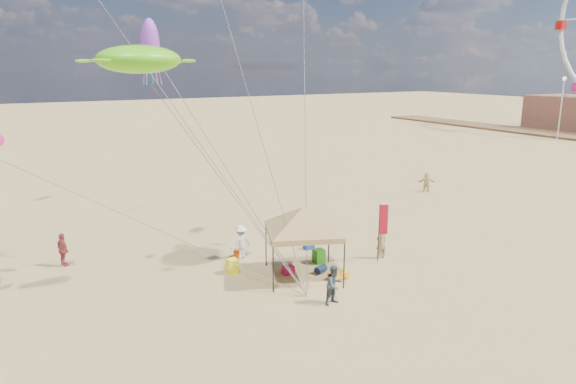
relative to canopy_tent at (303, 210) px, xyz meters
name	(u,v)px	position (x,y,z in m)	size (l,w,h in m)	color
ground	(323,299)	(-0.49, -2.47, -3.24)	(280.00, 280.00, 0.00)	tan
canopy_tent	(303,210)	(0.00, 0.00, 0.00)	(5.87, 5.87, 3.89)	black
feather_flag	(382,223)	(4.38, -0.32, -1.22)	(0.44, 0.19, 3.02)	black
cooler_red	(288,270)	(-0.45, 0.61, -3.05)	(0.54, 0.38, 0.38)	#C8103E
cooler_blue	(309,246)	(2.21, 3.04, -3.05)	(0.54, 0.38, 0.38)	#153AAA
bag_navy	(321,269)	(0.96, -0.05, -3.06)	(0.36, 0.36, 0.60)	#0E213F
bag_orange	(237,254)	(-1.61, 3.84, -3.06)	(0.36, 0.36, 0.60)	#C5430A
chair_green	(319,256)	(1.60, 1.10, -2.89)	(0.50, 0.50, 0.70)	#247A16
chair_yellow	(232,266)	(-2.71, 1.98, -2.89)	(0.50, 0.50, 0.70)	#FFFE1C
crate_grey	(336,276)	(1.22, -0.98, -3.10)	(0.34, 0.30, 0.28)	slate
beach_cart	(339,275)	(1.28, -1.08, -3.04)	(0.90, 0.50, 0.24)	#FFA51C
person_near_a	(381,243)	(4.67, 0.06, -2.41)	(0.60, 0.40, 1.66)	tan
person_near_b	(334,285)	(-0.37, -3.08, -2.40)	(0.81, 0.63, 1.67)	#3B4751
person_near_c	(241,242)	(-1.53, 3.54, -2.36)	(1.14, 0.65, 1.76)	white
person_far_a	(63,250)	(-9.50, 6.89, -2.39)	(0.99, 0.41, 1.69)	#A6403F
person_far_c	(427,182)	(17.14, 9.67, -2.47)	(1.43, 0.45, 1.54)	#D3BA70
lamp_north	(562,98)	(54.51, 23.53, 2.28)	(0.50, 0.50, 8.25)	silver
turtle_kite	(139,59)	(-6.55, 1.60, 6.56)	(3.29, 2.63, 1.10)	#57CB13
squid_kite	(150,43)	(-5.03, 5.40, 7.34)	(0.85, 0.85, 2.21)	purple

